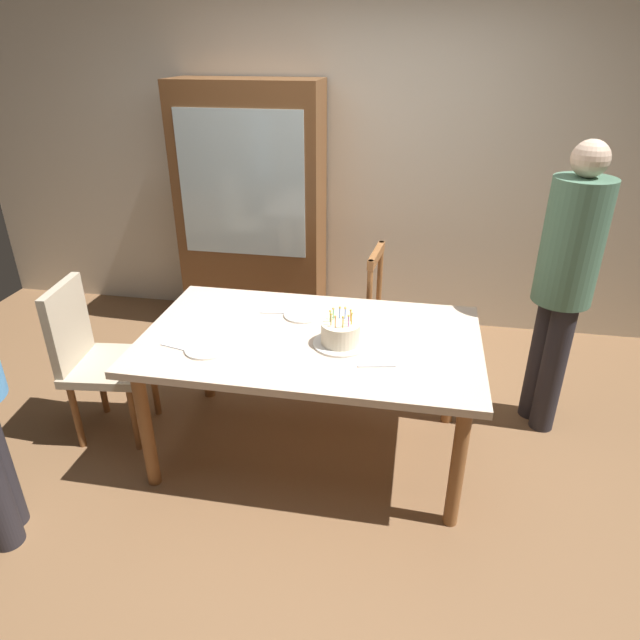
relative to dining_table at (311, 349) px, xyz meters
The scene contains 13 objects.
ground 0.67m from the dining_table, ahead, with size 6.40×6.40×0.00m, color brown.
back_wall 1.95m from the dining_table, 90.00° to the left, with size 6.40×0.10×2.60m, color silver.
dining_table is the anchor object (origin of this frame).
birthday_cake 0.22m from the dining_table, 19.24° to the right, with size 0.28×0.28×0.19m.
plate_near_celebrant 0.54m from the dining_table, 154.25° to the right, with size 0.22×0.22×0.01m, color white.
plate_far_side 0.26m from the dining_table, 110.65° to the left, with size 0.22×0.22×0.01m, color white.
fork_near_celebrant 0.69m from the dining_table, 159.13° to the right, with size 0.18×0.02×0.01m, color silver.
fork_far_side 0.35m from the dining_table, 136.60° to the left, with size 0.18×0.02×0.01m, color silver.
fork_near_guest 0.45m from the dining_table, 32.99° to the right, with size 0.18×0.02×0.01m, color silver.
chair_spindle_back 0.87m from the dining_table, 83.61° to the left, with size 0.48×0.48×0.95m.
chair_upholstered 1.28m from the dining_table, behind, with size 0.49×0.49×0.95m.
person_guest 1.46m from the dining_table, 21.58° to the left, with size 0.32×0.32×1.70m.
china_cabinet 1.76m from the dining_table, 116.41° to the left, with size 1.10×0.45×1.90m.
Camera 1 is at (0.51, -2.50, 2.13)m, focal length 31.07 mm.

